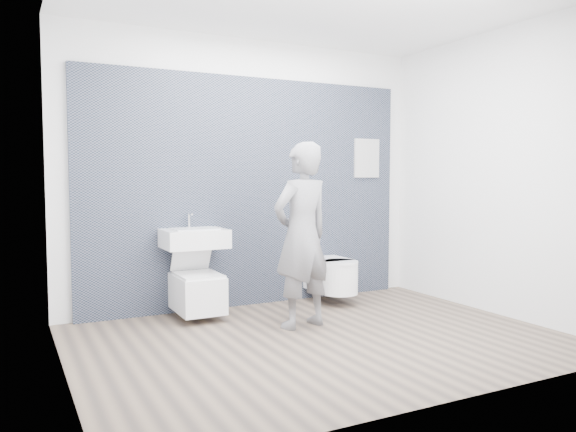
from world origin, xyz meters
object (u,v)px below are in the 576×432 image
washbasin (194,238)px  toilet_rounded (334,276)px  toilet_square (197,290)px  visitor (302,235)px

washbasin → toilet_rounded: bearing=-4.0°
washbasin → toilet_square: size_ratio=0.80×
toilet_rounded → visitor: visitor is taller
visitor → toilet_rounded: bearing=-150.1°
washbasin → toilet_rounded: 1.59m
toilet_square → visitor: bearing=-44.4°
washbasin → visitor: bearing=-46.9°
washbasin → toilet_rounded: washbasin is taller
toilet_square → visitor: (0.75, -0.73, 0.57)m
toilet_rounded → visitor: 1.17m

